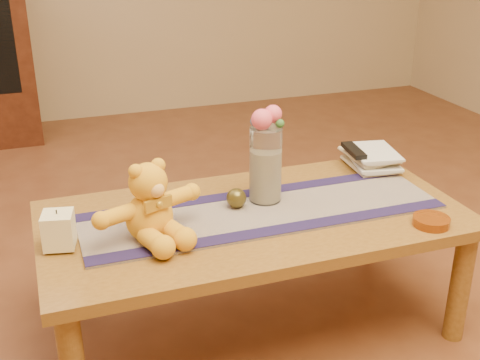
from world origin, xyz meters
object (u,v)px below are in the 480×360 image
object	(u,v)px
teddy_bear	(148,201)
glass_vase	(266,165)
book_bottom	(351,167)
amber_dish	(431,221)
pillar_candle	(59,230)
bronze_ball	(236,198)
tv_remote	(354,150)

from	to	relation	value
teddy_bear	glass_vase	distance (m)	0.45
book_bottom	amber_dish	distance (m)	0.50
pillar_candle	book_bottom	bearing A→B (deg)	12.92
bronze_ball	pillar_candle	bearing A→B (deg)	-172.58
book_bottom	bronze_ball	bearing A→B (deg)	-156.70
pillar_candle	amber_dish	distance (m)	1.16
amber_dish	tv_remote	bearing A→B (deg)	91.50
tv_remote	bronze_ball	bearing A→B (deg)	-154.61
bronze_ball	amber_dish	bearing A→B (deg)	-30.11
pillar_candle	glass_vase	distance (m)	0.70
glass_vase	tv_remote	world-z (taller)	glass_vase
teddy_bear	pillar_candle	world-z (taller)	teddy_bear
teddy_bear	book_bottom	distance (m)	0.90
glass_vase	amber_dish	world-z (taller)	glass_vase
pillar_candle	teddy_bear	bearing A→B (deg)	-5.48
pillar_candle	book_bottom	xyz separation A→B (m)	(1.12, 0.26, -0.05)
tv_remote	amber_dish	size ratio (longest dim) A/B	1.36
bronze_ball	book_bottom	xyz separation A→B (m)	(0.54, 0.18, -0.03)
teddy_bear	pillar_candle	distance (m)	0.27
pillar_candle	tv_remote	bearing A→B (deg)	12.45
amber_dish	glass_vase	bearing A→B (deg)	141.93
pillar_candle	tv_remote	distance (m)	1.14
glass_vase	amber_dish	distance (m)	0.57
book_bottom	tv_remote	size ratio (longest dim) A/B	1.39
bronze_ball	tv_remote	world-z (taller)	tv_remote
pillar_candle	amber_dish	bearing A→B (deg)	-12.14
glass_vase	bronze_ball	world-z (taller)	glass_vase
book_bottom	amber_dish	size ratio (longest dim) A/B	1.89
book_bottom	tv_remote	distance (m)	0.08
book_bottom	teddy_bear	bearing A→B (deg)	-156.98
book_bottom	amber_dish	world-z (taller)	amber_dish
teddy_bear	tv_remote	distance (m)	0.89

